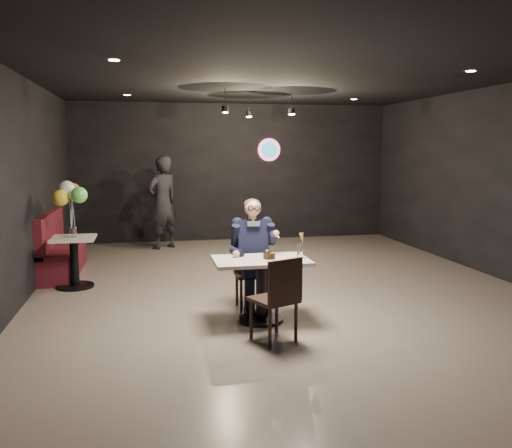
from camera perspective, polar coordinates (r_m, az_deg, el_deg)
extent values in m
plane|color=#70655D|center=(7.90, 2.77, -6.89)|extent=(9.00, 9.00, 0.00)
cube|color=black|center=(9.63, -0.07, 13.05)|extent=(1.40, 1.20, 0.36)
cube|color=silver|center=(6.39, 0.53, -6.98)|extent=(1.10, 0.70, 0.75)
cube|color=black|center=(6.89, -0.41, -5.14)|extent=(0.42, 0.46, 0.92)
cube|color=black|center=(5.76, 1.85, -7.78)|extent=(0.57, 0.59, 0.92)
cube|color=black|center=(6.84, -0.41, -3.02)|extent=(0.60, 0.80, 1.44)
cylinder|color=white|center=(6.22, 1.19, -3.78)|extent=(0.21, 0.21, 0.01)
cube|color=black|center=(6.23, 1.40, -3.35)|extent=(0.13, 0.12, 0.08)
ellipsoid|color=#2C802A|center=(6.18, 1.79, -3.05)|extent=(0.07, 0.04, 0.01)
cylinder|color=silver|center=(6.37, 4.64, -2.85)|extent=(0.07, 0.07, 0.16)
cone|color=tan|center=(6.32, 4.87, -1.48)|extent=(0.07, 0.07, 0.12)
cube|color=#470F19|center=(9.35, -19.66, -1.89)|extent=(0.50, 2.00, 1.00)
cube|color=silver|center=(8.36, -18.56, -3.80)|extent=(0.61, 0.61, 0.76)
cylinder|color=silver|center=(8.28, -18.70, -0.78)|extent=(0.10, 0.10, 0.15)
cube|color=yellow|center=(8.23, -18.83, 2.15)|extent=(0.43, 0.43, 0.70)
imported|color=black|center=(11.14, -9.81, 2.25)|extent=(0.82, 0.76, 1.88)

